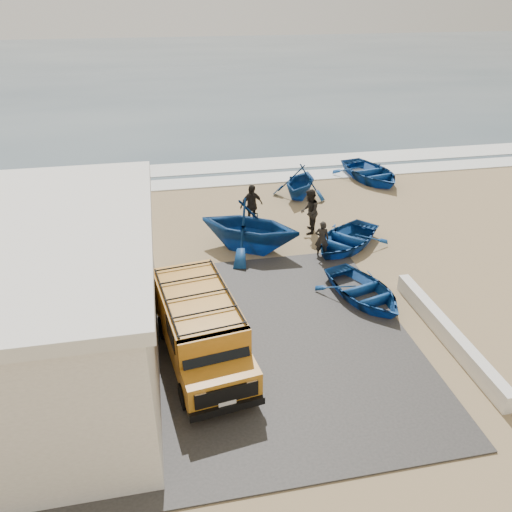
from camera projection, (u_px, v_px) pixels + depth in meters
ground at (263, 304)px, 16.74m from camera, size 160.00×160.00×0.00m
slab at (211, 348)px, 14.66m from camera, size 12.00×10.00×0.05m
ocean at (174, 67)px, 64.99m from camera, size 180.00×88.00×0.01m
surf_line at (217, 182)px, 27.07m from camera, size 180.00×1.60×0.06m
surf_wash at (212, 167)px, 29.23m from camera, size 180.00×2.20×0.04m
parapet at (447, 333)px, 14.88m from camera, size 0.35×6.00×0.55m
van at (201, 327)px, 13.77m from camera, size 2.54×5.00×2.05m
boat_near_left at (364, 291)px, 16.79m from camera, size 3.29×3.96×0.71m
boat_near_right at (345, 239)px, 20.15m from camera, size 4.56×4.42×0.77m
boat_mid_left at (249, 225)px, 19.65m from camera, size 5.35×5.16×2.16m
boat_far_left at (300, 181)px, 24.83m from camera, size 3.87×4.02×1.63m
boat_far_right at (370, 172)px, 27.14m from camera, size 3.87×4.86×0.90m
fisherman_front at (322, 239)px, 19.34m from camera, size 0.63×0.52×1.50m
fisherman_middle at (309, 212)px, 21.10m from camera, size 1.03×1.15×1.95m
fisherman_back at (251, 206)px, 21.70m from camera, size 1.22×0.84×1.92m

